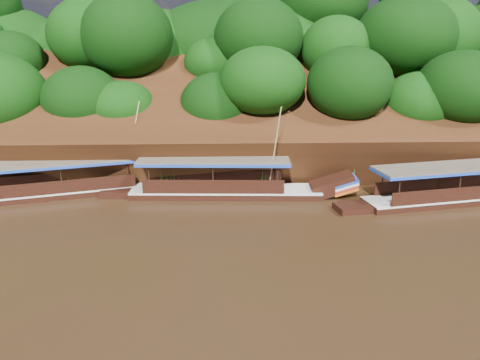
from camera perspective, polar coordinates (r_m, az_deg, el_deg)
The scene contains 6 objects.
ground at distance 25.36m, azimuth 3.38°, elevation -7.86°, with size 160.00×160.00×0.00m, color black.
riverbank at distance 46.48m, azimuth 0.83°, elevation 6.31°, with size 120.00×30.06×19.40m.
boat_0 at distance 35.11m, azimuth 26.12°, elevation -1.39°, with size 15.77×5.02×6.18m.
boat_1 at distance 32.53m, azimuth -0.31°, elevation -0.88°, with size 15.69×3.23×6.90m.
boat_2 at distance 34.82m, azimuth -18.05°, elevation -0.60°, with size 15.83×6.43×6.79m.
reeds at distance 33.80m, azimuth -3.93°, elevation 0.29°, with size 50.74×2.53×1.99m.
Camera 1 is at (-2.29, -22.84, 10.78)m, focal length 35.00 mm.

